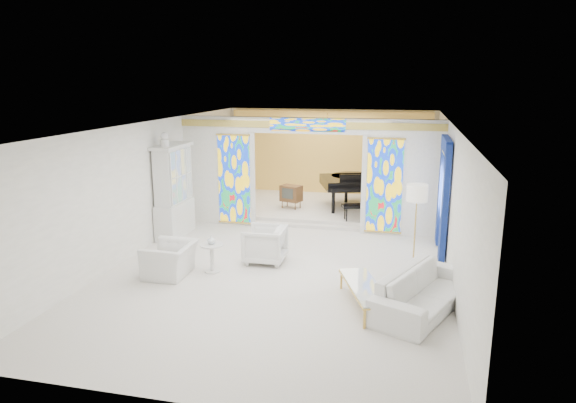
% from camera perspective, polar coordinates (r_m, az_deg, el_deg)
% --- Properties ---
extents(floor, '(12.00, 12.00, 0.00)m').
position_cam_1_polar(floor, '(12.17, 0.35, -5.60)').
color(floor, silver).
rests_on(floor, ground).
extents(ceiling, '(7.00, 12.00, 0.02)m').
position_cam_1_polar(ceiling, '(11.55, 0.37, 8.62)').
color(ceiling, white).
rests_on(ceiling, wall_back).
extents(wall_back, '(7.00, 0.02, 3.00)m').
position_cam_1_polar(wall_back, '(17.59, 4.68, 5.30)').
color(wall_back, white).
rests_on(wall_back, floor).
extents(wall_front, '(7.00, 0.02, 3.00)m').
position_cam_1_polar(wall_front, '(6.31, -11.88, -9.88)').
color(wall_front, white).
rests_on(wall_front, floor).
extents(wall_left, '(0.02, 12.00, 3.00)m').
position_cam_1_polar(wall_left, '(12.98, -14.90, 2.00)').
color(wall_left, white).
rests_on(wall_left, floor).
extents(wall_right, '(0.02, 12.00, 3.00)m').
position_cam_1_polar(wall_right, '(11.54, 17.58, 0.44)').
color(wall_right, white).
rests_on(wall_right, floor).
extents(partition_wall, '(7.00, 0.22, 3.00)m').
position_cam_1_polar(partition_wall, '(13.66, 2.21, 3.65)').
color(partition_wall, white).
rests_on(partition_wall, floor).
extents(stained_glass_left, '(0.90, 0.04, 2.40)m').
position_cam_1_polar(stained_glass_left, '(14.14, -6.00, 2.47)').
color(stained_glass_left, gold).
rests_on(stained_glass_left, partition_wall).
extents(stained_glass_right, '(0.90, 0.04, 2.40)m').
position_cam_1_polar(stained_glass_right, '(13.40, 10.67, 1.70)').
color(stained_glass_right, gold).
rests_on(stained_glass_right, partition_wall).
extents(stained_glass_transom, '(2.00, 0.04, 0.34)m').
position_cam_1_polar(stained_glass_transom, '(13.41, 2.17, 8.50)').
color(stained_glass_transom, gold).
rests_on(stained_glass_transom, partition_wall).
extents(alcove_platform, '(6.80, 3.80, 0.18)m').
position_cam_1_polar(alcove_platform, '(16.01, 3.58, -0.63)').
color(alcove_platform, silver).
rests_on(alcove_platform, floor).
extents(gold_curtain_back, '(6.70, 0.10, 2.90)m').
position_cam_1_polar(gold_curtain_back, '(17.47, 4.62, 5.24)').
color(gold_curtain_back, gold).
rests_on(gold_curtain_back, wall_back).
extents(chandelier, '(0.48, 0.48, 0.30)m').
position_cam_1_polar(chandelier, '(15.47, 4.39, 8.11)').
color(chandelier, gold).
rests_on(chandelier, ceiling).
extents(blue_drapes, '(0.14, 1.85, 2.65)m').
position_cam_1_polar(blue_drapes, '(12.20, 16.90, 1.53)').
color(blue_drapes, navy).
rests_on(blue_drapes, wall_right).
extents(china_cabinet, '(0.56, 1.46, 2.72)m').
position_cam_1_polar(china_cabinet, '(13.44, -12.57, 1.07)').
color(china_cabinet, silver).
rests_on(china_cabinet, floor).
extents(armchair_left, '(0.94, 1.07, 0.68)m').
position_cam_1_polar(armchair_left, '(10.93, -12.95, -6.30)').
color(armchair_left, white).
rests_on(armchair_left, floor).
extents(armchair_right, '(0.91, 0.88, 0.81)m').
position_cam_1_polar(armchair_right, '(11.41, -2.58, -4.79)').
color(armchair_right, silver).
rests_on(armchair_right, floor).
extents(sofa, '(1.89, 2.64, 0.72)m').
position_cam_1_polar(sofa, '(9.41, 14.83, -9.58)').
color(sofa, silver).
rests_on(sofa, floor).
extents(side_table, '(0.64, 0.64, 0.61)m').
position_cam_1_polar(side_table, '(10.94, -8.47, -5.76)').
color(side_table, silver).
rests_on(side_table, floor).
extents(vase, '(0.18, 0.18, 0.18)m').
position_cam_1_polar(vase, '(10.84, -8.52, -4.24)').
color(vase, white).
rests_on(vase, side_table).
extents(coffee_table, '(1.13, 1.86, 0.40)m').
position_cam_1_polar(coffee_table, '(9.34, 8.50, -9.41)').
color(coffee_table, silver).
rests_on(coffee_table, floor).
extents(floor_lamp, '(0.55, 0.55, 1.81)m').
position_cam_1_polar(floor_lamp, '(11.19, 14.14, 0.50)').
color(floor_lamp, gold).
rests_on(floor_lamp, floor).
extents(grand_piano, '(2.03, 3.09, 1.11)m').
position_cam_1_polar(grand_piano, '(15.70, 7.03, 2.16)').
color(grand_piano, black).
rests_on(grand_piano, alcove_platform).
extents(tv_console, '(0.70, 0.58, 0.69)m').
position_cam_1_polar(tv_console, '(15.42, 0.35, 0.91)').
color(tv_console, brown).
rests_on(tv_console, alcove_platform).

